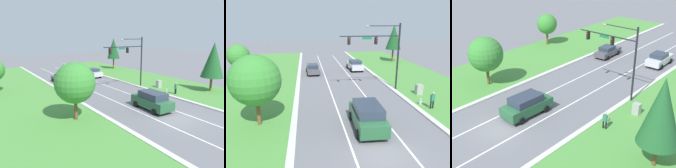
{
  "view_description": "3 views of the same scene",
  "coord_description": "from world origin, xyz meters",
  "views": [
    {
      "loc": [
        -16.29,
        -13.3,
        8.06
      ],
      "look_at": [
        0.78,
        12.76,
        1.01
      ],
      "focal_mm": 35.0,
      "sensor_mm": 36.0,
      "label": 1
    },
    {
      "loc": [
        -4.47,
        -11.3,
        7.96
      ],
      "look_at": [
        -1.17,
        11.2,
        1.36
      ],
      "focal_mm": 35.0,
      "sensor_mm": 36.0,
      "label": 2
    },
    {
      "loc": [
        19.57,
        -13.55,
        15.09
      ],
      "look_at": [
        -0.75,
        9.6,
        0.84
      ],
      "focal_mm": 50.0,
      "sensor_mm": 36.0,
      "label": 3
    }
  ],
  "objects": [
    {
      "name": "ground_plane",
      "position": [
        0.0,
        0.0,
        0.0
      ],
      "size": [
        160.0,
        160.0,
        0.0
      ],
      "primitive_type": "plane",
      "color": "slate"
    },
    {
      "name": "curb_strip_right",
      "position": [
        5.65,
        0.0,
        0.07
      ],
      "size": [
        0.5,
        90.0,
        0.15
      ],
      "color": "beige",
      "rests_on": "ground_plane"
    },
    {
      "name": "curb_strip_left",
      "position": [
        -5.65,
        0.0,
        0.07
      ],
      "size": [
        0.5,
        90.0,
        0.15
      ],
      "color": "beige",
      "rests_on": "ground_plane"
    },
    {
      "name": "grass_verge_left",
      "position": [
        -10.9,
        0.0,
        0.04
      ],
      "size": [
        10.0,
        90.0,
        0.08
      ],
      "color": "#4C8E3D",
      "rests_on": "ground_plane"
    },
    {
      "name": "lane_stripe_inner_left",
      "position": [
        -1.8,
        0.0,
        0.0
      ],
      "size": [
        0.14,
        81.0,
        0.01
      ],
      "color": "white",
      "rests_on": "ground_plane"
    },
    {
      "name": "lane_stripe_inner_right",
      "position": [
        1.8,
        0.0,
        0.0
      ],
      "size": [
        0.14,
        81.0,
        0.01
      ],
      "color": "white",
      "rests_on": "ground_plane"
    },
    {
      "name": "traffic_signal_mast",
      "position": [
        4.04,
        12.41,
        5.13
      ],
      "size": [
        6.88,
        0.41,
        7.74
      ],
      "color": "black",
      "rests_on": "ground_plane"
    },
    {
      "name": "graphite_sedan",
      "position": [
        -3.55,
        22.21,
        0.77
      ],
      "size": [
        2.11,
        4.69,
        1.52
      ],
      "rotation": [
        0.0,
        0.0,
        0.04
      ],
      "color": "#4C4C51",
      "rests_on": "ground_plane"
    },
    {
      "name": "silver_sedan",
      "position": [
        3.52,
        23.82,
        0.87
      ],
      "size": [
        2.21,
        4.73,
        1.69
      ],
      "rotation": [
        0.0,
        0.0,
        0.02
      ],
      "color": "silver",
      "rests_on": "ground_plane"
    },
    {
      "name": "forest_suv",
      "position": [
        -0.04,
        3.48,
        1.03
      ],
      "size": [
        2.4,
        4.99,
        2.0
      ],
      "rotation": [
        0.0,
        0.0,
        -0.04
      ],
      "color": "#235633",
      "rests_on": "ground_plane"
    },
    {
      "name": "utility_cabinet",
      "position": [
        7.79,
        10.26,
        0.6
      ],
      "size": [
        0.7,
        0.6,
        1.2
      ],
      "color": "#9E9E99",
      "rests_on": "ground_plane"
    },
    {
      "name": "pedestrian",
      "position": [
        6.95,
        6.21,
        0.94
      ],
      "size": [
        0.41,
        0.28,
        1.69
      ],
      "rotation": [
        0.0,
        0.0,
        3.32
      ],
      "color": "black",
      "rests_on": "ground_plane"
    },
    {
      "name": "fire_hydrant",
      "position": [
        6.43,
        7.37,
        0.34
      ],
      "size": [
        0.34,
        0.2,
        0.7
      ],
      "color": "#B7B7BC",
      "rests_on": "ground_plane"
    },
    {
      "name": "conifer_near_right_tree",
      "position": [
        12.68,
        30.24,
        4.88
      ],
      "size": [
        2.96,
        2.96,
        7.27
      ],
      "color": "brown",
      "rests_on": "ground_plane"
    },
    {
      "name": "oak_near_left_tree",
      "position": [
        -8.33,
        5.16,
        3.68
      ],
      "size": [
        3.88,
        3.88,
        5.63
      ],
      "color": "brown",
      "rests_on": "ground_plane"
    },
    {
      "name": "conifer_far_right_tree",
      "position": [
        12.46,
        4.55,
        4.58
      ],
      "size": [
        3.1,
        3.1,
        7.07
      ],
      "color": "brown",
      "rests_on": "ground_plane"
    }
  ]
}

